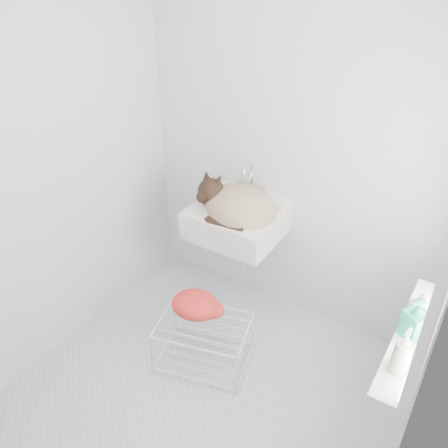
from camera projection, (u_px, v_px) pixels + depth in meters
The scene contains 13 objects.
floor at pixel (212, 389), 2.96m from camera, with size 2.20×2.00×0.02m, color silver.
back_wall at pixel (296, 150), 3.00m from camera, with size 2.20×0.02×2.50m, color silver.
right_wall at pixel (448, 302), 1.79m from camera, with size 0.02×2.00×2.50m, color silver.
left_wall at pixel (54, 167), 2.79m from camera, with size 0.02×2.00×2.50m, color silver.
windowsill at pixel (413, 338), 2.20m from camera, with size 0.16×0.88×0.04m, color white.
sink at pixel (237, 209), 3.16m from camera, with size 0.60×0.52×0.24m, color white.
faucet at pixel (251, 180), 3.21m from camera, with size 0.22×0.15×0.22m, color silver, non-canonical shape.
cat at pixel (237, 206), 3.12m from camera, with size 0.55×0.48×0.33m.
wire_rack at pixel (204, 344), 3.07m from camera, with size 0.56×0.39×0.34m, color silver.
towel at pixel (196, 309), 3.04m from camera, with size 0.32×0.23×0.13m, color red.
bottle_a at pixel (397, 370), 2.02m from camera, with size 0.07×0.07×0.19m, color silver.
bottle_b at pixel (411, 336), 2.18m from camera, with size 0.10×0.10×0.22m, color #249175.
bottle_c at pixel (418, 320), 2.27m from camera, with size 0.13×0.13×0.17m, color #BABFC0.
Camera 1 is at (1.11, -1.60, 2.46)m, focal length 37.82 mm.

